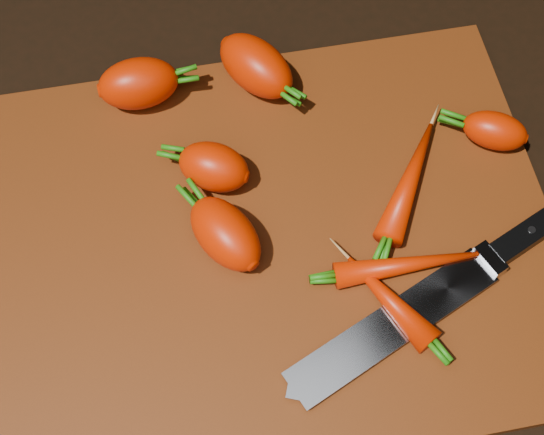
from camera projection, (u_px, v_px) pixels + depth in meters
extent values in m
cube|color=black|center=(274.00, 245.00, 0.69)|extent=(2.00, 2.00, 0.01)
cube|color=#732E0B|center=(274.00, 239.00, 0.68)|extent=(0.50, 0.40, 0.01)
ellipsoid|color=red|center=(138.00, 84.00, 0.72)|extent=(0.08, 0.05, 0.05)
ellipsoid|color=red|center=(214.00, 167.00, 0.68)|extent=(0.08, 0.07, 0.04)
ellipsoid|color=red|center=(256.00, 66.00, 0.73)|extent=(0.09, 0.10, 0.05)
ellipsoid|color=red|center=(225.00, 234.00, 0.65)|extent=(0.08, 0.09, 0.05)
ellipsoid|color=red|center=(495.00, 131.00, 0.70)|extent=(0.07, 0.06, 0.04)
ellipsoid|color=red|center=(410.00, 180.00, 0.68)|extent=(0.09, 0.12, 0.03)
ellipsoid|color=red|center=(411.00, 264.00, 0.65)|extent=(0.13, 0.03, 0.02)
ellipsoid|color=red|center=(389.00, 300.00, 0.63)|extent=(0.07, 0.10, 0.03)
cube|color=gray|center=(294.00, 392.00, 0.60)|extent=(0.20, 0.11, 0.00)
cube|color=gray|center=(398.00, 322.00, 0.63)|extent=(0.02, 0.03, 0.01)
cube|color=black|center=(457.00, 283.00, 0.64)|extent=(0.11, 0.06, 0.02)
cylinder|color=#B2B2B7|center=(443.00, 290.00, 0.63)|extent=(0.01, 0.01, 0.00)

